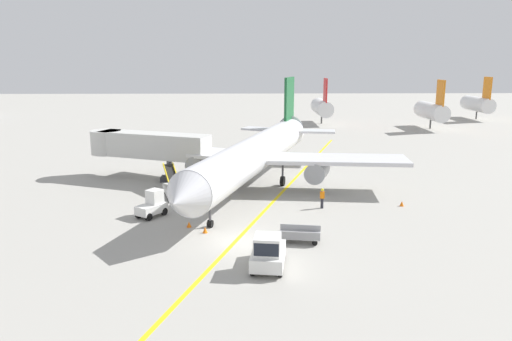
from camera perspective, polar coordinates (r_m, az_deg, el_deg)
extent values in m
plane|color=#9E9B93|center=(34.01, -2.22, -8.16)|extent=(300.00, 300.00, 0.00)
cube|color=yellow|center=(38.73, 0.20, -5.51)|extent=(25.15, 76.13, 0.01)
cylinder|color=silver|center=(46.43, -0.09, 1.96)|extent=(12.46, 29.54, 3.30)
cone|color=silver|center=(31.68, -8.62, -3.31)|extent=(3.82, 3.29, 3.23)
cone|color=silver|center=(62.05, 4.32, 5.02)|extent=(3.85, 3.64, 3.14)
cube|color=silver|center=(46.41, 9.34, 1.28)|extent=(13.39, 5.76, 0.36)
cylinder|color=gray|center=(45.88, 7.10, -0.06)|extent=(2.80, 3.63, 1.90)
cube|color=silver|center=(50.50, -7.76, 2.26)|extent=(13.45, 10.33, 0.36)
cylinder|color=gray|center=(49.14, -6.46, 0.81)|extent=(2.80, 3.63, 1.90)
cube|color=#19592D|center=(59.33, 3.87, 8.22)|extent=(1.51, 3.89, 5.20)
cube|color=silver|center=(58.75, 6.59, 4.54)|extent=(5.51, 3.08, 0.24)
cube|color=silver|center=(60.08, 0.94, 4.81)|extent=(5.64, 4.26, 0.24)
cylinder|color=#4C4C51|center=(36.33, -5.36, -4.23)|extent=(0.20, 0.20, 3.12)
cylinder|color=black|center=(36.73, -5.32, -6.14)|extent=(0.51, 0.64, 0.56)
cylinder|color=#4C4C51|center=(48.14, 3.11, 0.03)|extent=(0.20, 0.20, 3.12)
cylinder|color=black|center=(48.39, 3.10, -1.22)|extent=(0.63, 1.02, 0.96)
cylinder|color=#4C4C51|center=(49.33, -1.86, 0.35)|extent=(0.20, 0.20, 3.12)
cylinder|color=black|center=(49.57, -1.85, -0.87)|extent=(0.63, 1.02, 0.96)
cube|color=black|center=(33.34, -7.18, -1.83)|extent=(2.98, 1.82, 0.60)
cube|color=beige|center=(51.24, -11.83, 2.88)|extent=(12.12, 6.81, 2.50)
cylinder|color=beige|center=(54.44, -16.94, 3.16)|extent=(3.20, 3.20, 2.50)
cylinder|color=#59595B|center=(50.79, -9.98, 0.08)|extent=(0.56, 0.56, 2.35)
cube|color=#333338|center=(51.00, -9.94, -0.93)|extent=(1.80, 1.40, 0.50)
cube|color=silver|center=(29.74, 1.43, -9.86)|extent=(2.37, 3.82, 0.80)
cube|color=silver|center=(28.81, 1.33, -8.59)|extent=(1.72, 1.81, 1.10)
cube|color=black|center=(28.09, 1.19, -9.16)|extent=(1.42, 0.27, 0.77)
cylinder|color=black|center=(28.70, 2.84, -11.61)|extent=(0.30, 0.62, 0.60)
cylinder|color=black|center=(28.83, -0.43, -11.48)|extent=(0.30, 0.62, 0.60)
cylinder|color=black|center=(31.01, 3.14, -9.70)|extent=(0.30, 0.62, 0.60)
cylinder|color=black|center=(31.13, 0.13, -9.59)|extent=(0.30, 0.62, 0.60)
cube|color=silver|center=(39.74, -12.03, -4.34)|extent=(2.45, 2.71, 0.70)
cube|color=silver|center=(39.77, -11.65, -2.96)|extent=(1.47, 1.48, 1.10)
cube|color=black|center=(40.11, -11.12, -2.80)|extent=(0.84, 0.63, 0.77)
cylinder|color=black|center=(40.78, -11.69, -4.40)|extent=(0.53, 0.62, 0.60)
cylinder|color=black|center=(40.02, -10.59, -4.68)|extent=(0.53, 0.62, 0.60)
cylinder|color=black|center=(39.69, -13.43, -4.96)|extent=(0.53, 0.62, 0.60)
cylinder|color=black|center=(38.91, -12.33, -5.27)|extent=(0.53, 0.62, 0.60)
cube|color=silver|center=(44.95, -9.49, -2.31)|extent=(2.55, 4.07, 0.60)
cylinder|color=black|center=(46.22, -10.52, -2.32)|extent=(0.39, 0.64, 0.60)
cylinder|color=black|center=(46.39, -8.96, -2.20)|extent=(0.39, 0.64, 0.60)
cylinder|color=black|center=(43.67, -10.02, -3.18)|extent=(0.39, 0.64, 0.60)
cylinder|color=black|center=(43.86, -8.38, -3.05)|extent=(0.39, 0.64, 0.60)
cube|color=black|center=(45.29, -9.65, -0.95)|extent=(2.32, 5.04, 1.76)
cube|color=yellow|center=(45.20, -10.22, -0.85)|extent=(1.55, 4.82, 1.84)
cube|color=yellow|center=(45.33, -9.10, -0.77)|extent=(1.55, 4.82, 1.84)
cube|color=#A5A5A8|center=(33.89, 5.08, -7.49)|extent=(3.01, 1.95, 0.16)
cube|color=#4C4C51|center=(34.04, 1.94, -7.39)|extent=(0.90, 0.23, 0.08)
cylinder|color=#4C4C51|center=(34.09, 1.18, -7.35)|extent=(0.12, 0.12, 0.05)
cube|color=gray|center=(33.10, 5.01, -7.52)|extent=(2.77, 0.53, 0.50)
cube|color=gray|center=(34.51, 5.16, -6.67)|extent=(2.77, 0.53, 0.50)
cylinder|color=black|center=(33.49, 3.20, -8.18)|extent=(0.37, 0.18, 0.36)
cylinder|color=black|center=(34.61, 3.37, -7.48)|extent=(0.37, 0.18, 0.36)
cylinder|color=black|center=(33.39, 6.83, -8.32)|extent=(0.37, 0.18, 0.36)
cylinder|color=black|center=(34.51, 6.88, -7.61)|extent=(0.37, 0.18, 0.36)
cylinder|color=#26262D|center=(41.47, 7.65, -3.77)|extent=(0.24, 0.24, 0.85)
cube|color=orange|center=(41.28, 7.68, -2.84)|extent=(0.36, 0.22, 0.56)
sphere|color=#9E7051|center=(41.18, 7.69, -2.31)|extent=(0.20, 0.20, 0.20)
sphere|color=yellow|center=(41.16, 7.70, -2.23)|extent=(0.24, 0.24, 0.24)
cone|color=orange|center=(35.63, -5.92, -6.86)|extent=(0.36, 0.36, 0.44)
cone|color=orange|center=(43.53, 16.53, -3.69)|extent=(0.36, 0.36, 0.44)
cone|color=orange|center=(36.94, -7.76, -6.19)|extent=(0.36, 0.36, 0.44)
cylinder|color=silver|center=(96.44, 7.63, 7.24)|extent=(3.00, 10.00, 3.00)
cylinder|color=#3F3F3F|center=(96.68, 7.59, 5.88)|extent=(0.30, 0.30, 1.60)
cube|color=red|center=(92.72, 8.03, 9.18)|extent=(0.24, 3.20, 4.40)
cylinder|color=silver|center=(93.81, 19.63, 6.47)|extent=(3.00, 10.00, 3.00)
cylinder|color=#3F3F3F|center=(94.06, 19.53, 5.08)|extent=(0.30, 0.30, 1.60)
cube|color=orange|center=(90.29, 20.58, 8.41)|extent=(0.24, 3.20, 4.40)
cylinder|color=silver|center=(112.59, 24.25, 7.01)|extent=(3.00, 10.00, 3.00)
cylinder|color=#3F3F3F|center=(112.80, 24.15, 5.85)|extent=(0.30, 0.30, 1.60)
cube|color=orange|center=(109.22, 25.21, 8.63)|extent=(0.24, 3.20, 4.40)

